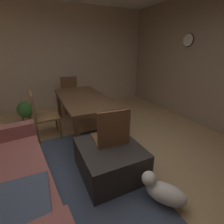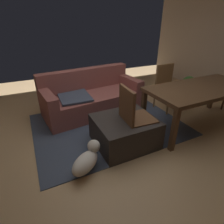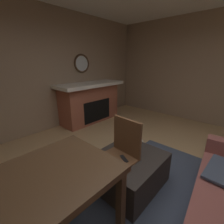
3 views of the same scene
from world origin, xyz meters
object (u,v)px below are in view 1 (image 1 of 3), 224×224
tv_remote (106,141)px  dining_table (83,100)px  wall_clock (188,40)px  dining_chair_north (41,113)px  dining_chair_east (70,92)px  ottoman_coffee_table (110,159)px  dining_chair_west (111,136)px  potted_plant (25,111)px  small_dog (163,191)px

tv_remote → dining_table: size_ratio=0.08×
wall_clock → dining_chair_north: bearing=86.2°
dining_chair_east → tv_remote: bearing=178.2°
ottoman_coffee_table → wall_clock: bearing=-64.5°
dining_chair_west → dining_table: bearing=-0.3°
potted_plant → small_dog: potted_plant is taller
dining_table → potted_plant: 1.56m
dining_table → dining_chair_west: size_ratio=2.04×
dining_chair_east → wall_clock: 3.19m
dining_table → dining_chair_north: 0.84m
potted_plant → dining_chair_east: bearing=-73.2°
dining_chair_north → dining_chair_west: (-1.34, -0.82, 0.00)m
dining_chair_west → small_dog: size_ratio=1.91×
ottoman_coffee_table → potted_plant: size_ratio=1.77×
potted_plant → wall_clock: 4.10m
tv_remote → dining_chair_north: (1.31, 0.75, 0.08)m
dining_chair_east → ottoman_coffee_table: bearing=178.4°
dining_table → potted_plant: bearing=48.9°
dining_table → dining_chair_west: 1.35m
tv_remote → wall_clock: (1.09, -2.54, 1.38)m
dining_chair_north → dining_chair_west: same height
ottoman_coffee_table → wall_clock: size_ratio=3.00×
tv_remote → small_dog: (-0.83, -0.32, -0.26)m
potted_plant → small_dog: (-3.14, -1.39, -0.10)m
dining_chair_north → dining_chair_west: bearing=-148.3°
ottoman_coffee_table → dining_table: size_ratio=0.46×
dining_chair_north → dining_chair_east: (1.35, -0.84, 0.00)m
dining_chair_east → small_dog: dining_chair_east is taller
small_dog → dining_table: bearing=6.5°
dining_chair_north → dining_chair_west: 1.57m
dining_table → wall_clock: wall_clock is taller
wall_clock → dining_chair_east: bearing=57.5°
dining_chair_east → potted_plant: dining_chair_east is taller
dining_table → small_dog: size_ratio=3.90×
dining_chair_west → small_dog: bearing=-162.7°
dining_chair_east → potted_plant: size_ratio=1.87×
dining_chair_west → wall_clock: wall_clock is taller
ottoman_coffee_table → potted_plant: bearing=23.8°
ottoman_coffee_table → dining_chair_north: size_ratio=0.95×
dining_chair_west → wall_clock: size_ratio=3.16×
small_dog → dining_chair_north: bearing=26.7°
potted_plant → dining_chair_west: bearing=-154.1°
dining_chair_north → small_dog: dining_chair_north is taller
potted_plant → small_dog: size_ratio=1.02×
small_dog → wall_clock: size_ratio=1.65×
dining_table → dining_chair_east: dining_chair_east is taller
tv_remote → dining_chair_east: dining_chair_east is taller
dining_chair_north → tv_remote: bearing=-150.2°
dining_chair_west → dining_chair_north: bearing=31.7°
ottoman_coffee_table → dining_table: bearing=-2.9°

